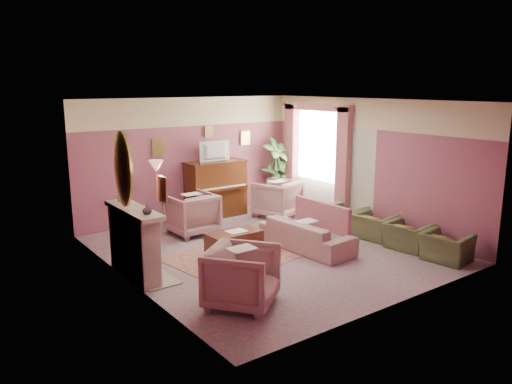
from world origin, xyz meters
TOP-DOWN VIEW (x-y plane):
  - floor at (0.00, 0.00)m, footprint 5.50×6.00m
  - ceiling at (0.00, 0.00)m, footprint 5.50×6.00m
  - wall_back at (0.00, 3.00)m, footprint 5.50×0.02m
  - wall_front at (0.00, -3.00)m, footprint 5.50×0.02m
  - wall_left at (-2.75, 0.00)m, footprint 0.02×6.00m
  - wall_right at (2.75, 0.00)m, footprint 0.02×6.00m
  - picture_rail_band at (0.00, 2.99)m, footprint 5.50×0.01m
  - stripe_panel at (2.73, 1.30)m, footprint 0.01×3.00m
  - fireplace_surround at (-2.59, 0.20)m, footprint 0.30×1.40m
  - fireplace_inset at (-2.49, 0.20)m, footprint 0.18×0.72m
  - fire_ember at (-2.45, 0.20)m, footprint 0.06×0.54m
  - mantel_shelf at (-2.56, 0.20)m, footprint 0.40×1.55m
  - hearth at (-2.39, 0.20)m, footprint 0.55×1.50m
  - mirror_frame at (-2.70, 0.20)m, footprint 0.04×0.72m
  - mirror_glass at (-2.67, 0.20)m, footprint 0.01×0.60m
  - sconce_shade at (-2.62, -0.85)m, footprint 0.20×0.20m
  - piano at (0.50, 2.68)m, footprint 1.40×0.60m
  - piano_keyshelf at (0.50, 2.33)m, footprint 1.30×0.12m
  - piano_keys at (0.50, 2.33)m, footprint 1.20×0.08m
  - piano_top at (0.50, 2.68)m, footprint 1.45×0.65m
  - television at (0.50, 2.63)m, footprint 0.80×0.12m
  - print_back_left at (-0.80, 2.96)m, footprint 0.30×0.03m
  - print_back_right at (1.55, 2.96)m, footprint 0.26×0.03m
  - print_back_mid at (0.50, 2.96)m, footprint 0.22×0.03m
  - print_left_wall at (-2.71, -1.20)m, footprint 0.03×0.28m
  - window_blind at (2.70, 1.55)m, footprint 0.03×1.40m
  - curtain_left at (2.62, 0.63)m, footprint 0.16×0.34m
  - curtain_right at (2.62, 2.47)m, footprint 0.16×0.34m
  - pelmet at (2.62, 1.55)m, footprint 0.16×2.20m
  - mantel_plant at (-2.55, 0.75)m, footprint 0.16×0.16m
  - mantel_vase at (-2.55, -0.30)m, footprint 0.16×0.16m
  - area_rug at (-0.63, 0.07)m, footprint 2.72×2.13m
  - coffee_table at (-0.70, 0.10)m, footprint 1.00×0.51m
  - table_paper at (-0.65, 0.10)m, footprint 0.35×0.28m
  - sofa at (0.61, -0.41)m, footprint 0.65×1.94m
  - sofa_throw at (1.01, -0.41)m, footprint 0.10×1.47m
  - floral_armchair_left at (-0.66, 1.77)m, footprint 0.92×0.92m
  - floral_armchair_right at (1.66, 1.80)m, footprint 0.92×0.92m
  - floral_armchair_front at (-1.79, -1.74)m, footprint 0.92×0.92m
  - olive_chair_a at (2.17, -2.38)m, footprint 0.56×0.80m
  - olive_chair_b at (2.17, -1.56)m, footprint 0.56×0.80m
  - olive_chair_c at (2.17, -0.74)m, footprint 0.56×0.80m
  - olive_chair_d at (2.17, 0.08)m, footprint 0.56×0.80m
  - side_table at (2.31, 2.64)m, footprint 0.52×0.52m
  - side_plant_big at (2.31, 2.64)m, footprint 0.30×0.30m
  - side_plant_small at (2.43, 2.54)m, footprint 0.16×0.16m
  - palm_pot at (2.26, 2.60)m, footprint 0.34×0.34m
  - palm_plant at (2.26, 2.60)m, footprint 0.76×0.76m

SIDE VIEW (x-z plane):
  - floor at x=0.00m, z-range -0.01..0.01m
  - area_rug at x=-0.63m, z-range 0.00..0.01m
  - hearth at x=-2.39m, z-range 0.00..0.02m
  - palm_pot at x=2.26m, z-range 0.00..0.34m
  - fire_ember at x=-2.45m, z-range 0.17..0.27m
  - coffee_table at x=-0.70m, z-range 0.00..0.45m
  - olive_chair_a at x=2.17m, z-range 0.00..0.69m
  - olive_chair_b at x=2.17m, z-range 0.00..0.69m
  - olive_chair_c at x=2.17m, z-range 0.00..0.69m
  - olive_chair_d at x=2.17m, z-range 0.00..0.69m
  - side_table at x=2.31m, z-range 0.00..0.70m
  - sofa at x=0.61m, z-range 0.00..0.78m
  - fireplace_inset at x=-2.49m, z-range 0.06..0.74m
  - table_paper at x=-0.65m, z-range 0.45..0.46m
  - floral_armchair_left at x=-0.66m, z-range 0.00..0.96m
  - floral_armchair_right at x=1.66m, z-range 0.00..0.96m
  - floral_armchair_front at x=-1.79m, z-range 0.00..0.96m
  - fireplace_surround at x=-2.59m, z-range 0.00..1.10m
  - sofa_throw at x=1.01m, z-range 0.33..0.87m
  - piano at x=0.50m, z-range 0.00..1.30m
  - piano_keyshelf at x=0.50m, z-range 0.69..0.75m
  - piano_keys at x=0.50m, z-range 0.75..0.77m
  - side_plant_small at x=2.43m, z-range 0.70..0.98m
  - side_plant_big at x=2.31m, z-range 0.70..1.04m
  - palm_plant at x=2.26m, z-range 0.34..1.78m
  - stripe_panel at x=2.73m, z-range 0.00..2.15m
  - mantel_shelf at x=-2.56m, z-range 1.09..1.16m
  - mantel_vase at x=-2.55m, z-range 1.15..1.31m
  - mantel_plant at x=-2.55m, z-range 1.15..1.43m
  - curtain_left at x=2.62m, z-range 0.00..2.60m
  - curtain_right at x=2.62m, z-range 0.00..2.60m
  - piano_top at x=0.50m, z-range 1.29..1.33m
  - wall_back at x=0.00m, z-range 0.00..2.80m
  - wall_front at x=0.00m, z-range 0.00..2.80m
  - wall_left at x=-2.75m, z-range 0.00..2.80m
  - wall_right at x=2.75m, z-range 0.00..2.80m
  - television at x=0.50m, z-range 1.36..1.84m
  - window_blind at x=2.70m, z-range 0.80..2.60m
  - print_back_left at x=-0.80m, z-range 1.53..1.91m
  - print_left_wall at x=-2.71m, z-range 1.54..1.90m
  - print_back_right at x=1.55m, z-range 1.61..1.95m
  - mirror_frame at x=-2.70m, z-range 1.20..2.40m
  - mirror_glass at x=-2.67m, z-range 1.27..2.33m
  - sconce_shade at x=-2.62m, z-range 1.90..2.06m
  - print_back_mid at x=0.50m, z-range 1.87..2.13m
  - picture_rail_band at x=0.00m, z-range 2.15..2.80m
  - pelmet at x=2.62m, z-range 2.48..2.64m
  - ceiling at x=0.00m, z-range 2.79..2.80m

